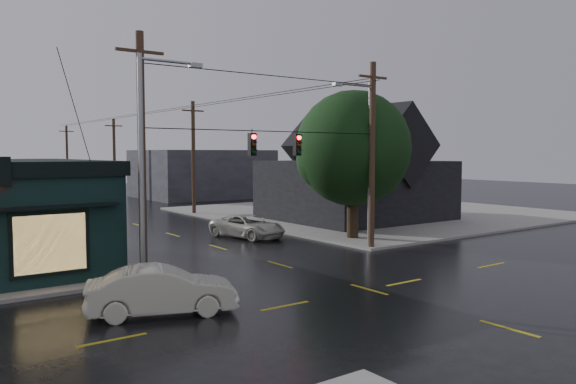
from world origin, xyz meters
TOP-DOWN VIEW (x-y plane):
  - ground_plane at (0.00, 0.00)m, footprint 160.00×160.00m
  - sidewalk_ne at (20.00, 20.00)m, footprint 28.00×28.00m
  - ne_building at (15.00, 17.00)m, footprint 12.60×11.60m
  - corner_tree at (7.97, 9.61)m, footprint 6.97×6.97m
  - utility_pole_nw at (-6.50, 6.50)m, footprint 2.00×0.32m
  - utility_pole_ne at (6.50, 6.50)m, footprint 2.00×0.32m
  - utility_pole_far_a at (6.50, 28.00)m, footprint 2.00×0.32m
  - utility_pole_far_b at (6.50, 48.00)m, footprint 2.00×0.32m
  - utility_pole_far_c at (6.50, 68.00)m, footprint 2.00×0.32m
  - span_signal_assembly at (0.10, 6.50)m, footprint 13.00×0.48m
  - streetlight_nw at (-6.80, 5.80)m, footprint 5.40×0.30m
  - streetlight_ne at (7.00, 7.20)m, footprint 5.40×0.30m
  - bg_building_east at (16.00, 45.00)m, footprint 14.00×12.00m
  - sedan_cream at (-7.83, 1.55)m, footprint 5.10×3.22m
  - suv_silver at (3.27, 14.11)m, footprint 3.48×5.52m

SIDE VIEW (x-z plane):
  - ground_plane at x=0.00m, z-range 0.00..0.00m
  - utility_pole_nw at x=-6.50m, z-range -5.08..5.08m
  - utility_pole_ne at x=6.50m, z-range -5.08..5.08m
  - utility_pole_far_a at x=6.50m, z-range -4.83..4.83m
  - utility_pole_far_b at x=6.50m, z-range -4.58..4.58m
  - utility_pole_far_c at x=6.50m, z-range -4.58..4.58m
  - streetlight_nw at x=-6.80m, z-range -4.58..4.58m
  - streetlight_ne at x=7.00m, z-range -4.58..4.58m
  - sidewalk_ne at x=20.00m, z-range 0.00..0.15m
  - suv_silver at x=3.27m, z-range 0.00..1.42m
  - sedan_cream at x=-7.83m, z-range 0.00..1.59m
  - bg_building_east at x=16.00m, z-range 0.00..5.60m
  - ne_building at x=15.00m, z-range 0.09..8.85m
  - corner_tree at x=7.97m, z-range 1.09..9.99m
  - span_signal_assembly at x=0.10m, z-range 5.08..6.31m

